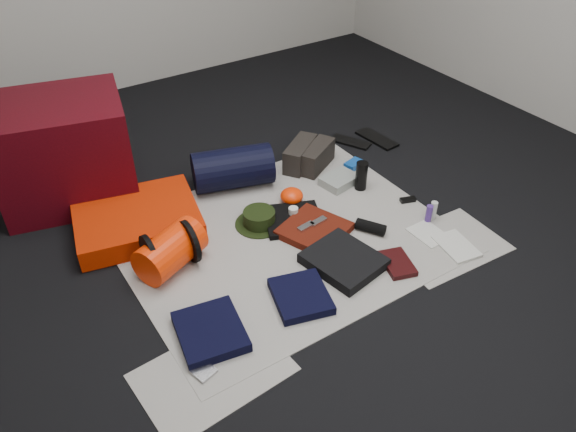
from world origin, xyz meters
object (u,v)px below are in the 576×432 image
sleeping_pad (137,219)px  red_cabinet (64,151)px  compact_camera (345,176)px  stuff_sack (170,251)px  paperback_book (397,263)px  water_bottle (361,176)px  navy_duffel (233,168)px

sleeping_pad → red_cabinet: bearing=110.0°
sleeping_pad → compact_camera: bearing=-10.3°
stuff_sack → compact_camera: stuff_sack is taller
compact_camera → paperback_book: size_ratio=0.47×
water_bottle → compact_camera: water_bottle is taller
stuff_sack → navy_duffel: 0.74m
sleeping_pad → stuff_sack: (0.03, -0.37, 0.04)m
sleeping_pad → stuff_sack: stuff_sack is taller
stuff_sack → red_cabinet: bearing=103.6°
sleeping_pad → paperback_book: bearing=-45.9°
red_cabinet → compact_camera: size_ratio=7.37×
red_cabinet → water_bottle: (1.40, -0.86, -0.19)m
paperback_book → navy_duffel: bearing=124.9°
paperback_book → sleeping_pad: bearing=151.7°
sleeping_pad → paperback_book: (0.94, -0.97, -0.04)m
stuff_sack → water_bottle: 1.19m
navy_duffel → water_bottle: bearing=-18.5°
sleeping_pad → stuff_sack: 0.38m
paperback_book → water_bottle: bearing=83.7°
navy_duffel → water_bottle: (0.60, -0.43, -0.03)m
red_cabinet → water_bottle: 1.65m
stuff_sack → compact_camera: size_ratio=3.56×
paperback_book → red_cabinet: bearing=144.9°
stuff_sack → paperback_book: 1.09m
water_bottle → compact_camera: 0.15m
red_cabinet → compact_camera: red_cabinet is taller
sleeping_pad → water_bottle: 1.26m
stuff_sack → water_bottle: bearing=1.2°
navy_duffel → compact_camera: navy_duffel is taller
stuff_sack → water_bottle: stuff_sack is taller
water_bottle → paperback_book: 0.68m
red_cabinet → paperback_book: 1.88m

